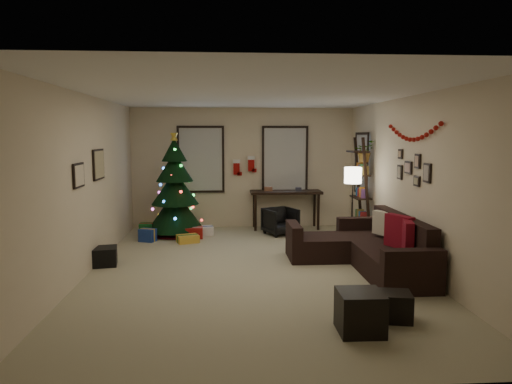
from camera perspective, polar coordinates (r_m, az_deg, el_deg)
floor at (r=7.41m, az=-0.47°, el=-9.43°), size 7.00×7.00×0.00m
ceiling at (r=7.14m, az=-0.49°, el=11.85°), size 7.00×7.00×0.00m
wall_back at (r=10.63m, az=-1.58°, el=2.94°), size 5.00×0.00×5.00m
wall_front at (r=3.70m, az=2.71°, el=-4.54°), size 5.00×0.00×5.00m
wall_left at (r=7.44m, az=-20.09°, el=0.82°), size 0.00×7.00×7.00m
wall_right at (r=7.71m, az=18.41°, el=1.08°), size 0.00×7.00×7.00m
window_back_left at (r=10.60m, az=-6.73°, el=3.96°), size 1.05×0.06×1.50m
window_back_right at (r=10.67m, az=3.53°, el=4.02°), size 1.05×0.06×1.50m
window_right_wall at (r=10.09m, az=12.82°, el=3.41°), size 0.06×0.90×1.30m
christmas_tree at (r=9.91m, az=-9.83°, el=0.03°), size 1.19×1.19×2.22m
presents at (r=9.67m, az=-9.71°, el=-4.99°), size 1.50×1.00×0.28m
sofa at (r=7.74m, az=13.45°, el=-6.82°), size 1.79×2.61×0.85m
pillow_red_a at (r=7.11m, az=18.00°, el=-5.16°), size 0.23×0.46×0.45m
pillow_red_b at (r=7.42m, az=17.03°, el=-4.63°), size 0.32×0.51×0.50m
pillow_cream at (r=8.09m, az=15.20°, el=-3.69°), size 0.27×0.40×0.39m
ottoman_near at (r=5.24m, az=12.55°, el=-14.08°), size 0.47×0.47×0.44m
ottoman_far at (r=5.68m, az=16.63°, el=-13.20°), size 0.40×0.40×0.32m
desk at (r=10.49m, az=3.65°, el=-0.39°), size 1.58×0.57×0.85m
desk_chair at (r=9.91m, az=2.99°, el=-3.56°), size 0.73×0.71×0.58m
bookshelf at (r=9.55m, az=12.72°, el=0.16°), size 0.30×0.60×2.05m
potted_plant at (r=9.37m, az=13.07°, el=5.24°), size 0.66×0.65×0.55m
floor_lamp at (r=8.84m, az=11.71°, el=1.37°), size 0.32×0.32×1.50m
art_map at (r=8.09m, az=-18.64°, el=3.20°), size 0.04×0.60×0.50m
art_abstract at (r=7.07m, az=-20.81°, el=1.90°), size 0.04×0.45×0.35m
gallery at (r=7.62m, az=18.54°, el=2.69°), size 0.03×1.25×0.54m
garland at (r=7.59m, az=18.49°, el=6.96°), size 0.08×1.90×0.30m
stocking_left at (r=10.59m, az=-2.34°, el=3.05°), size 0.20×0.05×0.36m
stocking_right at (r=10.54m, az=-0.54°, el=3.46°), size 0.20×0.05×0.36m
storage_bin at (r=8.00m, az=-18.72°, el=-7.48°), size 0.65×0.49×0.29m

